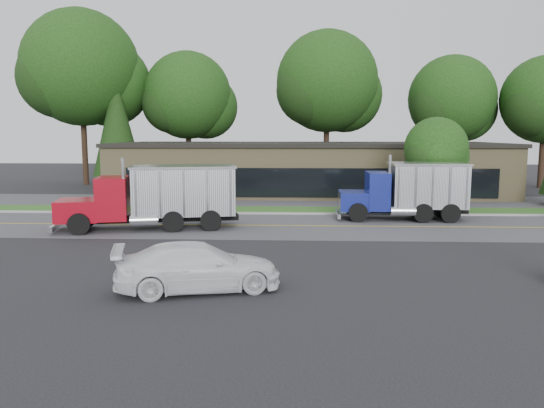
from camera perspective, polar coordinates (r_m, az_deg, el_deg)
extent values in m
plane|color=#2B2B2F|center=(20.53, -0.15, -6.70)|extent=(140.00, 140.00, 0.00)
cube|color=slate|center=(29.32, 0.69, -2.37)|extent=(60.00, 8.00, 0.02)
cube|color=gold|center=(29.32, 0.69, -2.37)|extent=(60.00, 0.12, 0.01)
cube|color=#9E9E99|center=(33.47, 0.93, -1.13)|extent=(60.00, 0.30, 0.12)
cube|color=#2B6422|center=(35.25, 1.02, -0.68)|extent=(60.00, 3.40, 0.03)
cube|color=slate|center=(40.20, 1.21, 0.34)|extent=(60.00, 7.00, 0.02)
cube|color=#95845B|center=(45.98, 3.90, 3.74)|extent=(32.00, 12.00, 4.00)
cylinder|color=#382619|center=(55.98, -19.47, 5.11)|extent=(0.56, 0.56, 6.15)
sphere|color=#11350E|center=(56.30, -19.86, 13.62)|extent=(11.24, 11.24, 11.24)
sphere|color=#11350E|center=(56.73, -17.23, 12.25)|extent=(8.43, 8.43, 8.43)
sphere|color=black|center=(55.91, -21.93, 12.48)|extent=(7.73, 7.73, 7.73)
cylinder|color=#382619|center=(55.04, -8.92, 4.70)|extent=(0.56, 0.56, 4.79)
sphere|color=#11350E|center=(55.10, -9.06, 11.47)|extent=(8.76, 8.76, 8.76)
sphere|color=#11350E|center=(55.81, -7.13, 10.33)|extent=(6.57, 6.57, 6.57)
sphere|color=black|center=(54.54, -10.65, 10.61)|extent=(6.02, 6.02, 6.02)
cylinder|color=#382619|center=(54.00, 5.85, 5.08)|extent=(0.56, 0.56, 5.50)
sphere|color=#11350E|center=(54.20, 5.95, 12.98)|extent=(10.05, 10.05, 10.05)
sphere|color=#11350E|center=(55.48, 7.84, 11.52)|extent=(7.54, 7.54, 7.54)
sphere|color=black|center=(53.11, 4.27, 12.09)|extent=(6.91, 6.91, 6.91)
cylinder|color=#382619|center=(55.04, 18.51, 4.28)|extent=(0.56, 0.56, 4.54)
sphere|color=#11350E|center=(55.07, 18.78, 10.69)|extent=(8.31, 8.31, 8.31)
sphere|color=#11350E|center=(56.46, 19.98, 9.50)|extent=(6.23, 6.23, 6.23)
sphere|color=black|center=(53.94, 17.63, 9.98)|extent=(5.71, 5.71, 5.71)
cylinder|color=#382619|center=(55.92, 26.99, 3.82)|extent=(0.56, 0.56, 4.42)
sphere|color=black|center=(54.70, 26.43, 9.29)|extent=(5.55, 5.55, 5.55)
cylinder|color=#382619|center=(52.87, -16.14, 2.32)|extent=(0.44, 0.44, 1.00)
cone|color=black|center=(52.68, -16.35, 8.16)|extent=(4.71, 4.71, 9.63)
cylinder|color=#382619|center=(36.24, 17.03, 0.98)|extent=(0.56, 0.56, 2.22)
sphere|color=#11350E|center=(36.04, 17.22, 5.73)|extent=(4.05, 4.05, 4.05)
sphere|color=#11350E|center=(36.74, 18.14, 4.93)|extent=(3.04, 3.04, 3.04)
sphere|color=black|center=(35.53, 16.36, 5.13)|extent=(2.79, 2.79, 2.79)
cube|color=black|center=(28.95, -12.49, -1.53)|extent=(8.89, 2.90, 0.28)
cube|color=maroon|center=(29.31, -20.09, -0.62)|extent=(2.57, 2.71, 1.10)
cube|color=maroon|center=(28.97, -16.76, 0.63)|extent=(2.03, 2.68, 2.20)
cube|color=black|center=(29.02, -18.11, 1.38)|extent=(0.51, 2.06, 0.90)
cube|color=silver|center=(28.73, -9.49, 1.39)|extent=(5.73, 3.59, 2.50)
cube|color=silver|center=(28.62, -9.55, 3.98)|extent=(5.91, 3.77, 0.12)
cylinder|color=black|center=(30.47, -19.31, -1.33)|extent=(1.15, 0.58, 1.10)
cylinder|color=black|center=(28.23, -20.06, -2.04)|extent=(1.15, 0.58, 1.10)
cylinder|color=black|center=(30.06, -8.71, -1.11)|extent=(1.15, 0.58, 1.10)
cylinder|color=black|center=(27.79, -8.61, -1.81)|extent=(1.15, 0.58, 1.10)
cube|color=black|center=(32.35, 14.17, -0.64)|extent=(7.07, 1.04, 0.28)
cube|color=navy|center=(31.82, 8.76, 0.37)|extent=(1.70, 2.31, 1.10)
cube|color=navy|center=(31.92, 11.26, 1.42)|extent=(1.24, 2.41, 2.20)
cube|color=black|center=(31.81, 10.32, 2.14)|extent=(0.07, 2.10, 0.90)
cube|color=silver|center=(32.44, 16.38, 1.89)|extent=(4.24, 2.53, 2.50)
cube|color=silver|center=(32.35, 16.47, 4.18)|extent=(4.39, 2.68, 0.12)
cylinder|color=black|center=(33.04, 8.81, -0.33)|extent=(1.10, 0.36, 1.10)
cylinder|color=black|center=(30.78, 9.24, -0.92)|extent=(1.10, 0.36, 1.10)
cylinder|color=black|center=(33.79, 16.35, -0.37)|extent=(1.10, 0.36, 1.10)
cylinder|color=black|center=(31.58, 17.31, -0.95)|extent=(1.10, 0.36, 1.10)
imported|color=white|center=(17.49, -7.96, -6.69)|extent=(5.73, 3.50, 1.55)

